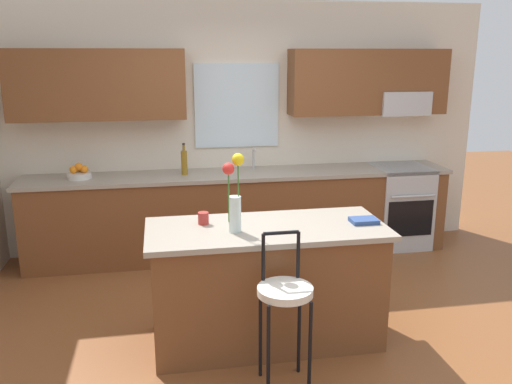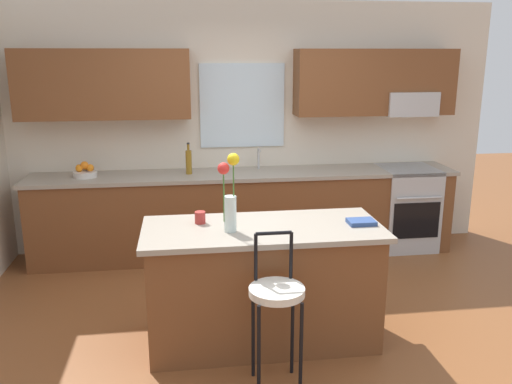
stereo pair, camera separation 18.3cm
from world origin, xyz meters
The scene contains 12 objects.
ground_plane centered at (0.00, 0.00, 0.00)m, with size 14.00×14.00×0.00m, color brown.
back_wall_assembly centered at (0.04, 1.98, 1.51)m, with size 5.60×0.50×2.70m.
counter_run centered at (0.00, 1.70, 0.47)m, with size 4.56×0.64×0.92m.
sink_faucet centered at (0.16, 1.84, 1.06)m, with size 0.02×0.13×0.23m.
oven_range centered at (1.82, 1.68, 0.46)m, with size 0.60×0.64×0.92m.
kitchen_island centered at (-0.09, -0.15, 0.46)m, with size 1.76×0.77×0.92m.
bar_stool_near centered at (-0.09, -0.75, 0.64)m, with size 0.36×0.36×1.04m.
flower_vase centered at (-0.34, -0.23, 1.18)m, with size 0.15×0.10×0.57m.
mug_ceramic centered at (-0.55, -0.01, 0.97)m, with size 0.08×0.08×0.09m, color #A52D28.
cookbook centered at (0.64, -0.19, 0.94)m, with size 0.20×0.15×0.03m, color navy.
fruit_bowl_oranges centered at (-1.66, 1.70, 0.97)m, with size 0.24×0.24×0.16m.
bottle_olive_oil centered at (-0.60, 1.70, 1.05)m, with size 0.06×0.06×0.33m.
Camera 1 is at (-0.83, -3.81, 2.15)m, focal length 37.49 mm.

